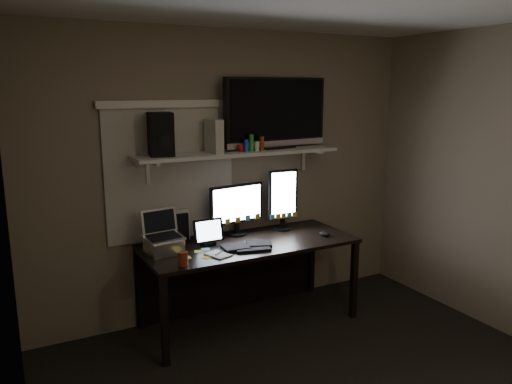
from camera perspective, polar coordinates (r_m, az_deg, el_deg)
back_wall at (r=4.44m, az=-2.95°, el=1.98°), size 3.60×0.00×3.60m
left_wall at (r=2.31m, az=-25.78°, el=-8.58°), size 0.00×3.60×3.60m
window_blinds at (r=4.22m, az=-9.67°, el=2.00°), size 1.10×0.02×1.10m
desk at (r=4.39m, az=-1.47°, el=-7.51°), size 1.80×0.75×0.73m
wall_shelf at (r=4.25m, az=-1.99°, el=4.48°), size 1.80×0.35×0.03m
monitor_landscape at (r=4.38m, az=-2.23°, el=-1.99°), size 0.53×0.12×0.46m
monitor_portrait at (r=4.53m, az=3.09°, el=-0.86°), size 0.29×0.07×0.57m
keyboard at (r=4.09m, az=-0.99°, el=-6.18°), size 0.45×0.26×0.03m
mouse at (r=4.44m, az=7.83°, el=-4.75°), size 0.09×0.12×0.04m
notepad at (r=3.92m, az=-4.36°, el=-7.16°), size 0.19×0.22×0.01m
tablet at (r=4.14m, az=-5.50°, el=-4.58°), size 0.26×0.11×0.22m
file_sorter at (r=4.22m, az=-9.27°, el=-4.00°), size 0.23×0.12×0.28m
laptop at (r=3.96m, az=-10.53°, el=-4.67°), size 0.32×0.28×0.33m
cup at (r=3.72m, az=-8.33°, el=-7.56°), size 0.09×0.09×0.10m
sticky_notes at (r=3.96m, az=-6.31°, el=-7.05°), size 0.31×0.25×0.00m
tv at (r=4.45m, az=2.29°, el=9.00°), size 1.04×0.28×0.62m
game_console at (r=4.13m, az=-4.82°, el=6.36°), size 0.08×0.23×0.28m
speaker at (r=4.02m, az=-10.85°, el=6.50°), size 0.22×0.25×0.34m
bottles at (r=4.23m, az=-0.52°, el=5.65°), size 0.23×0.12×0.14m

